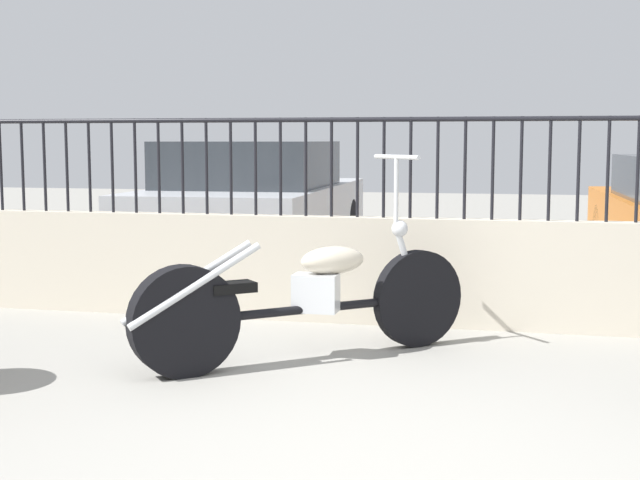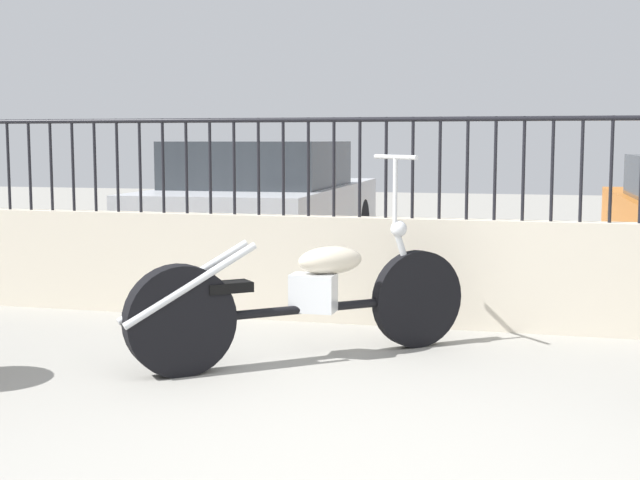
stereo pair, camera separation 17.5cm
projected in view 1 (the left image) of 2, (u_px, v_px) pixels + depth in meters
ground_plane at (362, 476)px, 3.69m from camera, size 40.00×40.00×0.00m
low_wall at (436, 273)px, 6.63m from camera, size 10.19×0.18×0.81m
fence_railing at (438, 150)px, 6.53m from camera, size 10.19×0.04×0.75m
motorcycle_black at (290, 301)px, 5.54m from camera, size 1.86×1.62×1.30m
car_silver at (255, 202)px, 10.15m from camera, size 1.98×4.36×1.37m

